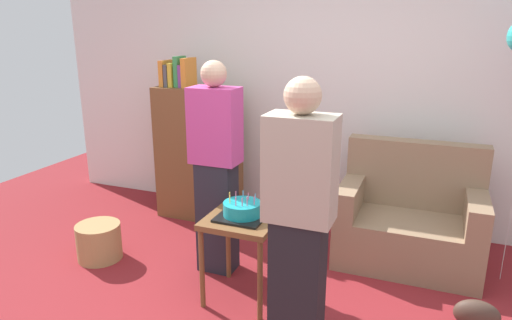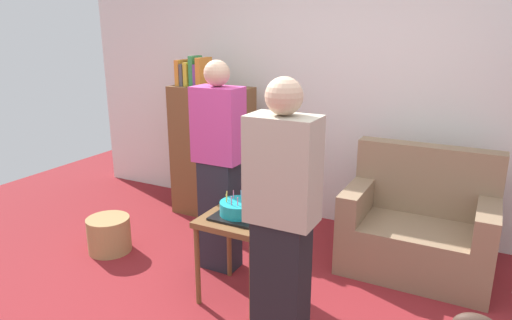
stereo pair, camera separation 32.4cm
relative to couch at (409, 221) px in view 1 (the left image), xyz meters
name	(u,v)px [view 1 (the left image)]	position (x,y,z in m)	size (l,w,h in m)	color
wall_back	(337,83)	(-0.78, 0.64, 1.01)	(6.00, 0.10, 2.70)	silver
couch	(409,221)	(0.00, 0.00, 0.00)	(1.10, 0.70, 0.96)	#8C7054
bookshelf	(198,151)	(-2.03, 0.20, 0.34)	(0.80, 0.36, 1.58)	brown
side_table	(243,230)	(-1.04, -1.00, 0.18)	(0.48, 0.48, 0.62)	brown
birthday_cake	(242,210)	(-1.04, -1.00, 0.32)	(0.32, 0.32, 0.17)	black
person_blowing_candles	(216,168)	(-1.38, -0.70, 0.49)	(0.36, 0.22, 1.63)	#23232D
person_holding_cake	(299,228)	(-0.50, -1.48, 0.49)	(0.36, 0.22, 1.63)	black
wicker_basket	(99,241)	(-2.37, -0.91, -0.19)	(0.36, 0.36, 0.30)	#A88451
handbag	(477,315)	(0.48, -0.78, -0.24)	(0.28, 0.14, 0.20)	#473328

